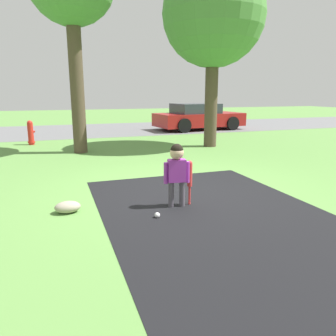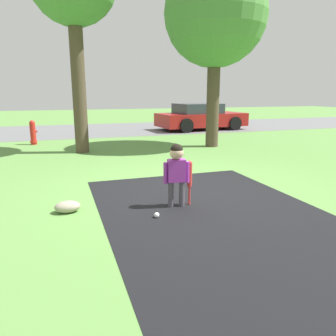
% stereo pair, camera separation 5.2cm
% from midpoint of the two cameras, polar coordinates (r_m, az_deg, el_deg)
% --- Properties ---
extents(ground_plane, '(60.00, 60.00, 0.00)m').
position_cam_midpoint_polar(ground_plane, '(5.94, 2.29, -3.70)').
color(ground_plane, '#5B8C42').
extents(driveway_strip, '(3.17, 7.00, 0.01)m').
position_cam_midpoint_polar(driveway_strip, '(3.90, 16.54, -13.47)').
color(driveway_strip, black).
rests_on(driveway_strip, ground).
extents(street_strip, '(40.00, 6.00, 0.01)m').
position_cam_midpoint_polar(street_strip, '(15.96, -11.21, 6.60)').
color(street_strip, slate).
rests_on(street_strip, ground).
extents(child, '(0.39, 0.21, 0.97)m').
position_cam_midpoint_polar(child, '(4.89, 1.80, 0.27)').
color(child, '#4C4751').
rests_on(child, ground).
extents(baseball_bat, '(0.08, 0.08, 0.70)m').
position_cam_midpoint_polar(baseball_bat, '(5.03, 4.08, -1.47)').
color(baseball_bat, red).
rests_on(baseball_bat, ground).
extents(sports_ball, '(0.08, 0.08, 0.08)m').
position_cam_midpoint_polar(sports_ball, '(4.61, -1.66, -8.19)').
color(sports_ball, white).
rests_on(sports_ball, ground).
extents(fire_hydrant, '(0.26, 0.23, 0.81)m').
position_cam_midpoint_polar(fire_hydrant, '(11.92, -22.34, 5.70)').
color(fire_hydrant, red).
rests_on(fire_hydrant, ground).
extents(parked_car, '(4.25, 2.33, 1.22)m').
position_cam_midpoint_polar(parked_car, '(15.69, 5.77, 8.81)').
color(parked_car, maroon).
rests_on(parked_car, ground).
extents(tree_near_driveway, '(3.10, 3.10, 5.55)m').
position_cam_midpoint_polar(tree_near_driveway, '(10.91, 8.42, 24.76)').
color(tree_near_driveway, '#4C3D2D').
rests_on(tree_near_driveway, ground).
extents(edging_rock, '(0.37, 0.25, 0.17)m').
position_cam_midpoint_polar(edging_rock, '(5.01, -16.81, -6.46)').
color(edging_rock, '#9E937F').
rests_on(edging_rock, ground).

